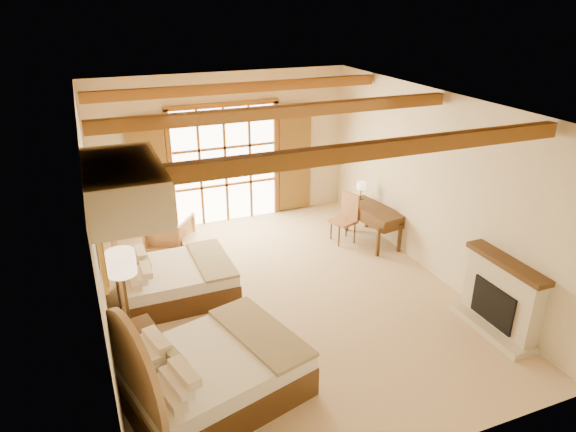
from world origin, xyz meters
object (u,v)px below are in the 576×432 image
bed_near (201,371)px  armchair (170,233)px  bed_far (167,278)px  nightstand (137,351)px  desk (373,223)px

bed_near → armchair: size_ratio=3.14×
bed_far → nightstand: 1.82m
armchair → nightstand: bearing=107.1°
bed_near → desk: bed_near is taller
nightstand → desk: bearing=12.7°
nightstand → armchair: (1.03, 3.41, 0.03)m
nightstand → armchair: bearing=60.5°
bed_near → nightstand: bearing=114.6°
bed_near → armchair: (0.36, 4.20, -0.06)m
bed_far → armchair: bearing=77.9°
bed_near → desk: size_ratio=1.74×
bed_near → nightstand: 1.04m
bed_far → desk: bearing=8.0°
bed_near → nightstand: (-0.67, 0.79, -0.08)m
bed_near → desk: bearing=20.9°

